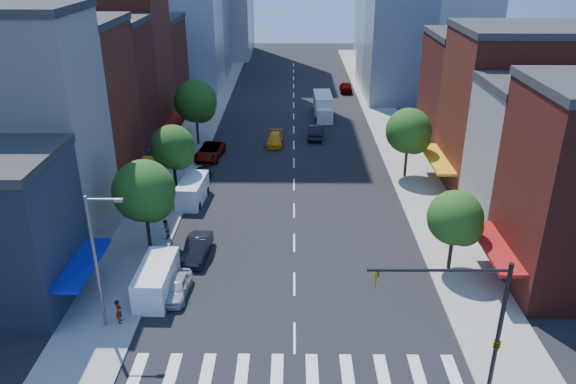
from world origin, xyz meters
name	(u,v)px	position (x,y,z in m)	size (l,w,h in m)	color
ground	(294,338)	(0.00, 0.00, 0.00)	(220.00, 220.00, 0.00)	black
sidewalk_left	(196,134)	(-12.50, 40.00, 0.07)	(5.00, 120.00, 0.15)	gray
sidewalk_right	(392,134)	(12.50, 40.00, 0.07)	(5.00, 120.00, 0.15)	gray
crosswalk	(295,372)	(0.00, -3.00, 0.01)	(19.00, 3.00, 0.01)	silver
bldg_left_1	(15,137)	(-21.00, 12.00, 9.00)	(12.00, 8.00, 18.00)	beige
bldg_left_2	(61,117)	(-21.00, 20.50, 8.00)	(12.00, 9.00, 16.00)	maroon
bldg_left_3	(92,99)	(-21.00, 29.00, 7.50)	(12.00, 8.00, 15.00)	#511A14
bldg_left_4	(115,72)	(-21.00, 37.50, 8.50)	(12.00, 9.00, 17.00)	maroon
bldg_left_5	(137,71)	(-21.00, 47.00, 6.50)	(12.00, 10.00, 13.00)	#511A14
bldg_right_1	(551,161)	(21.00, 15.00, 6.00)	(12.00, 8.00, 12.00)	beige
bldg_right_2	(515,113)	(21.00, 24.00, 7.50)	(12.00, 10.00, 15.00)	maroon
bldg_right_3	(481,97)	(21.00, 34.00, 6.50)	(12.00, 10.00, 13.00)	#511A14
traffic_signal	(488,330)	(9.94, -4.50, 4.16)	(7.24, 2.24, 8.00)	black
streetlight	(98,255)	(-11.81, 1.00, 5.28)	(2.25, 0.25, 9.00)	slate
tree_left_near	(146,193)	(-11.35, 10.92, 4.87)	(4.80, 4.80, 7.30)	black
tree_left_mid	(174,149)	(-11.35, 21.92, 4.53)	(4.20, 4.20, 6.65)	black
tree_left_far	(197,103)	(-11.35, 35.92, 5.20)	(5.00, 5.00, 7.75)	black
tree_right_near	(457,220)	(11.65, 7.92, 4.19)	(4.00, 4.00, 6.20)	black
tree_right_far	(410,133)	(11.65, 25.92, 4.86)	(4.60, 4.60, 7.20)	black
parked_car_front	(176,287)	(-8.14, 4.50, 0.70)	(1.64, 4.09, 1.39)	#BDBCC2
parked_car_second	(197,248)	(-7.50, 9.70, 0.78)	(1.64, 4.71, 1.55)	black
parked_car_third	(210,151)	(-9.50, 31.55, 0.79)	(2.62, 5.68, 1.58)	#999999
parked_car_rear	(200,177)	(-9.50, 24.19, 0.65)	(1.83, 4.49, 1.30)	black
cargo_van_near	(156,281)	(-9.50, 4.58, 1.13)	(2.29, 5.40, 2.28)	silver
cargo_van_far	(192,191)	(-9.51, 19.74, 1.10)	(2.45, 5.34, 2.22)	white
taxi	(275,139)	(-2.28, 36.15, 0.67)	(1.87, 4.60, 1.34)	orange
traffic_car_oncoming	(316,131)	(2.77, 38.77, 0.82)	(1.74, 4.98, 1.64)	black
traffic_car_far	(346,87)	(8.50, 62.23, 0.81)	(1.92, 4.77, 1.63)	#999999
box_truck	(323,107)	(4.06, 47.79, 1.48)	(2.57, 7.84, 3.13)	silver
pedestrian_near	(119,311)	(-11.15, 1.32, 0.97)	(0.60, 0.39, 1.64)	#999999
pedestrian_far	(166,229)	(-10.50, 12.45, 0.97)	(0.80, 0.62, 1.65)	#999999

